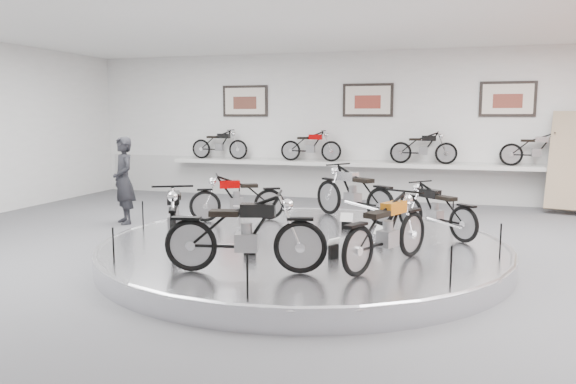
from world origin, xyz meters
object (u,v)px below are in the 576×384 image
(shelf, at_px, (365,164))
(bike_b, at_px, (353,192))
(display_platform, at_px, (303,250))
(bike_d, at_px, (174,215))
(bike_e, at_px, (245,233))
(visitor, at_px, (124,180))
(bike_f, at_px, (387,230))
(bike_a, at_px, (436,209))
(bike_c, at_px, (237,197))

(shelf, height_order, bike_b, bike_b)
(display_platform, distance_m, bike_d, 2.11)
(bike_e, relative_size, visitor, 0.95)
(shelf, xyz_separation_m, bike_f, (1.45, -7.55, -0.21))
(bike_a, xyz_separation_m, bike_e, (-2.24, -2.98, 0.07))
(bike_f, bearing_deg, bike_b, 42.75)
(bike_a, distance_m, bike_c, 3.67)
(display_platform, xyz_separation_m, bike_a, (2.01, 1.00, 0.59))
(bike_a, height_order, visitor, visitor)
(bike_e, bearing_deg, visitor, 125.25)
(display_platform, xyz_separation_m, shelf, (0.00, 6.40, 0.85))
(bike_a, relative_size, bike_d, 0.88)
(display_platform, bearing_deg, visitor, 157.46)
(shelf, bearing_deg, bike_d, -103.39)
(bike_d, bearing_deg, display_platform, 92.84)
(bike_a, bearing_deg, bike_d, 70.15)
(display_platform, relative_size, visitor, 3.46)
(bike_a, height_order, bike_d, bike_d)
(shelf, bearing_deg, bike_c, -107.95)
(bike_c, bearing_deg, visitor, -37.15)
(bike_c, height_order, visitor, visitor)
(bike_c, distance_m, bike_d, 2.30)
(bike_c, bearing_deg, bike_a, 148.37)
(display_platform, bearing_deg, bike_d, -150.94)
(shelf, distance_m, bike_d, 7.58)
(display_platform, height_order, bike_e, bike_e)
(bike_b, xyz_separation_m, bike_d, (-2.20, -3.06, -0.03))
(bike_a, height_order, bike_c, bike_c)
(bike_b, bearing_deg, display_platform, 114.60)
(bike_b, relative_size, bike_c, 1.17)
(shelf, bearing_deg, bike_b, -84.14)
(bike_b, relative_size, visitor, 0.97)
(bike_b, relative_size, bike_e, 1.02)
(bike_b, bearing_deg, visitor, 39.45)
(bike_a, bearing_deg, bike_f, 117.94)
(bike_c, relative_size, bike_f, 0.92)
(bike_b, relative_size, bike_d, 1.05)
(display_platform, relative_size, shelf, 0.58)
(display_platform, bearing_deg, bike_c, 141.19)
(bike_f, bearing_deg, bike_e, 141.49)
(bike_a, xyz_separation_m, bike_f, (-0.56, -2.15, 0.05))
(bike_a, relative_size, bike_c, 0.99)
(shelf, height_order, bike_a, bike_a)
(bike_d, height_order, bike_e, bike_e)
(bike_b, distance_m, bike_e, 4.11)
(bike_a, bearing_deg, bike_e, 95.44)
(bike_b, xyz_separation_m, bike_e, (-0.68, -4.05, -0.01))
(bike_b, bearing_deg, bike_c, 56.54)
(bike_a, xyz_separation_m, visitor, (-6.44, 0.83, 0.18))
(visitor, bearing_deg, bike_a, 33.03)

